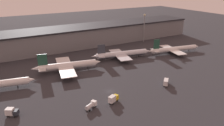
# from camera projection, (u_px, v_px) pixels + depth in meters

# --- Properties ---
(ground) EXTENTS (600.00, 600.00, 0.00)m
(ground) POSITION_uv_depth(u_px,v_px,m) (109.00, 91.00, 111.82)
(ground) COLOR #2D2D33
(terminal_building) EXTENTS (259.47, 29.56, 16.56)m
(terminal_building) POSITION_uv_depth(u_px,v_px,m) (58.00, 39.00, 179.77)
(terminal_building) COLOR slate
(terminal_building) RESTS_ON ground
(airplane_1) EXTENTS (43.06, 36.53, 12.62)m
(airplane_1) POSITION_uv_depth(u_px,v_px,m) (67.00, 66.00, 135.64)
(airplane_1) COLOR white
(airplane_1) RESTS_ON ground
(airplane_2) EXTENTS (44.92, 27.82, 11.91)m
(airplane_2) POSITION_uv_depth(u_px,v_px,m) (122.00, 54.00, 157.69)
(airplane_2) COLOR silver
(airplane_2) RESTS_ON ground
(airplane_3) EXTENTS (45.40, 27.47, 12.26)m
(airplane_3) POSITION_uv_depth(u_px,v_px,m) (174.00, 49.00, 170.19)
(airplane_3) COLOR white
(airplane_3) RESTS_ON ground
(service_vehicle_0) EXTENTS (6.10, 4.45, 3.72)m
(service_vehicle_0) POSITION_uv_depth(u_px,v_px,m) (113.00, 99.00, 100.82)
(service_vehicle_0) COLOR gold
(service_vehicle_0) RESTS_ON ground
(service_vehicle_1) EXTENTS (6.42, 6.12, 3.40)m
(service_vehicle_1) POSITION_uv_depth(u_px,v_px,m) (166.00, 82.00, 117.91)
(service_vehicle_1) COLOR white
(service_vehicle_1) RESTS_ON ground
(service_vehicle_2) EXTENTS (6.35, 4.70, 2.95)m
(service_vehicle_2) POSITION_uv_depth(u_px,v_px,m) (91.00, 105.00, 95.96)
(service_vehicle_2) COLOR white
(service_vehicle_2) RESTS_ON ground
(service_vehicle_3) EXTENTS (5.60, 4.87, 3.50)m
(service_vehicle_3) POSITION_uv_depth(u_px,v_px,m) (12.00, 112.00, 90.85)
(service_vehicle_3) COLOR #282D38
(service_vehicle_3) RESTS_ON ground
(lamp_post_1) EXTENTS (1.80, 1.80, 25.47)m
(lamp_post_1) POSITION_uv_depth(u_px,v_px,m) (144.00, 24.00, 197.53)
(lamp_post_1) COLOR slate
(lamp_post_1) RESTS_ON ground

